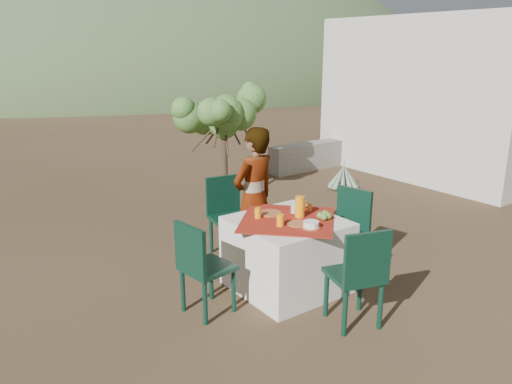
% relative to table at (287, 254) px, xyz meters
% --- Properties ---
extents(ground, '(160.00, 160.00, 0.00)m').
position_rel_table_xyz_m(ground, '(0.49, 0.44, -0.38)').
color(ground, '#332617').
rests_on(ground, ground).
extents(table, '(1.30, 1.30, 0.76)m').
position_rel_table_xyz_m(table, '(0.00, 0.00, 0.00)').
color(table, white).
rests_on(table, ground).
extents(chair_far, '(0.50, 0.50, 0.95)m').
position_rel_table_xyz_m(chair_far, '(0.00, 1.15, 0.15)').
color(chair_far, black).
rests_on(chair_far, ground).
extents(chair_near, '(0.55, 0.55, 0.95)m').
position_rel_table_xyz_m(chair_near, '(0.02, -0.97, 0.15)').
color(chair_near, black).
rests_on(chair_near, ground).
extents(chair_left, '(0.48, 0.48, 0.92)m').
position_rel_table_xyz_m(chair_left, '(-1.00, 0.04, 0.13)').
color(chair_left, black).
rests_on(chair_left, ground).
extents(chair_right, '(0.51, 0.51, 0.94)m').
position_rel_table_xyz_m(chair_right, '(0.82, -0.06, 0.14)').
color(chair_right, black).
rests_on(chair_right, ground).
extents(person, '(0.65, 0.49, 1.62)m').
position_rel_table_xyz_m(person, '(0.06, 0.67, 0.43)').
color(person, '#8C6651').
rests_on(person, ground).
extents(shrub_tree, '(1.39, 1.36, 1.63)m').
position_rel_table_xyz_m(shrub_tree, '(1.35, 3.31, 0.91)').
color(shrub_tree, '#413220').
rests_on(shrub_tree, ground).
extents(agave, '(0.57, 0.56, 0.60)m').
position_rel_table_xyz_m(agave, '(3.25, 2.38, -0.18)').
color(agave, gray).
rests_on(agave, ground).
extents(guesthouse, '(3.20, 4.20, 3.00)m').
position_rel_table_xyz_m(guesthouse, '(6.09, 2.24, 1.12)').
color(guesthouse, beige).
rests_on(guesthouse, ground).
extents(stone_wall, '(2.60, 0.35, 0.55)m').
position_rel_table_xyz_m(stone_wall, '(4.09, 3.84, -0.10)').
color(stone_wall, gray).
rests_on(stone_wall, ground).
extents(hill_near_right, '(48.00, 48.00, 20.00)m').
position_rel_table_xyz_m(hill_near_right, '(12.49, 36.44, -0.38)').
color(hill_near_right, '#35502D').
rests_on(hill_near_right, ground).
extents(hill_far_right, '(36.00, 36.00, 14.00)m').
position_rel_table_xyz_m(hill_far_right, '(28.49, 46.44, -0.38)').
color(hill_far_right, gray).
rests_on(hill_far_right, ground).
extents(plate_far, '(0.25, 0.25, 0.01)m').
position_rel_table_xyz_m(plate_far, '(-0.04, 0.24, 0.39)').
color(plate_far, brown).
rests_on(plate_far, table).
extents(plate_near, '(0.21, 0.21, 0.01)m').
position_rel_table_xyz_m(plate_near, '(-0.02, -0.18, 0.39)').
color(plate_near, brown).
rests_on(plate_near, table).
extents(glass_far, '(0.07, 0.07, 0.11)m').
position_rel_table_xyz_m(glass_far, '(-0.22, 0.21, 0.44)').
color(glass_far, orange).
rests_on(glass_far, table).
extents(glass_near, '(0.07, 0.07, 0.12)m').
position_rel_table_xyz_m(glass_near, '(-0.19, -0.11, 0.44)').
color(glass_near, orange).
rests_on(glass_near, table).
extents(juice_pitcher, '(0.10, 0.10, 0.22)m').
position_rel_table_xyz_m(juice_pitcher, '(0.14, -0.02, 0.49)').
color(juice_pitcher, orange).
rests_on(juice_pitcher, table).
extents(bowl_plate, '(0.18, 0.18, 0.01)m').
position_rel_table_xyz_m(bowl_plate, '(0.02, -0.33, 0.39)').
color(bowl_plate, brown).
rests_on(bowl_plate, table).
extents(white_bowl, '(0.15, 0.15, 0.06)m').
position_rel_table_xyz_m(white_bowl, '(0.02, -0.33, 0.42)').
color(white_bowl, white).
rests_on(white_bowl, bowl_plate).
extents(jar_left, '(0.05, 0.05, 0.09)m').
position_rel_table_xyz_m(jar_left, '(0.36, 0.07, 0.43)').
color(jar_left, orange).
rests_on(jar_left, table).
extents(jar_right, '(0.06, 0.06, 0.09)m').
position_rel_table_xyz_m(jar_right, '(0.36, 0.17, 0.43)').
color(jar_right, orange).
rests_on(jar_right, table).
extents(napkin_holder, '(0.08, 0.06, 0.09)m').
position_rel_table_xyz_m(napkin_holder, '(0.18, 0.11, 0.43)').
color(napkin_holder, white).
rests_on(napkin_holder, table).
extents(fruit_cluster, '(0.15, 0.14, 0.08)m').
position_rel_table_xyz_m(fruit_cluster, '(0.30, -0.22, 0.42)').
color(fruit_cluster, '#598530').
rests_on(fruit_cluster, table).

